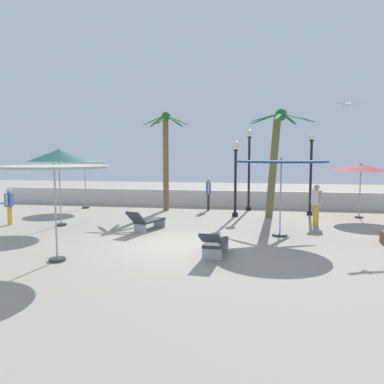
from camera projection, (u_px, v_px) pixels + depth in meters
name	position (u px, v px, depth m)	size (l,w,h in m)	color
ground_plane	(174.00, 245.00, 12.44)	(56.00, 56.00, 0.00)	#9E9384
boundary_wall	(212.00, 198.00, 21.84)	(25.20, 0.30, 0.90)	silver
patio_umbrella_0	(85.00, 164.00, 20.88)	(2.28, 2.28, 2.66)	#333338
patio_umbrella_1	(281.00, 165.00, 13.68)	(3.18, 3.18, 2.79)	#333338
patio_umbrella_2	(59.00, 156.00, 15.67)	(2.45, 2.45, 3.15)	#333338
patio_umbrella_3	(361.00, 168.00, 17.66)	(2.56, 2.56, 2.52)	#333338
patio_umbrella_4	(54.00, 170.00, 10.39)	(2.92, 2.92, 2.70)	#333338
palm_tree_0	(166.00, 149.00, 20.02)	(2.35, 2.44, 5.08)	brown
palm_tree_1	(276.00, 149.00, 17.59)	(3.02, 3.13, 4.96)	brown
lamp_post_0	(311.00, 171.00, 18.54)	(0.31, 0.31, 3.87)	black
lamp_post_1	(249.00, 159.00, 20.03)	(0.39, 0.39, 4.18)	black
lamp_post_2	(236.00, 166.00, 18.03)	(0.42, 0.42, 3.52)	black
lounge_chair_0	(146.00, 220.00, 14.86)	(1.12, 1.96, 0.84)	#B7B7BC
lounge_chair_1	(214.00, 242.00, 11.12)	(0.66, 1.88, 0.82)	#B7B7BC
guest_0	(208.00, 191.00, 20.21)	(0.29, 0.55, 1.70)	#26262D
guest_1	(316.00, 201.00, 15.88)	(0.40, 0.47, 1.69)	gold
guest_2	(9.00, 203.00, 16.03)	(0.31, 0.55, 1.52)	gold
seagull_0	(348.00, 104.00, 15.03)	(1.04, 0.47, 0.14)	white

